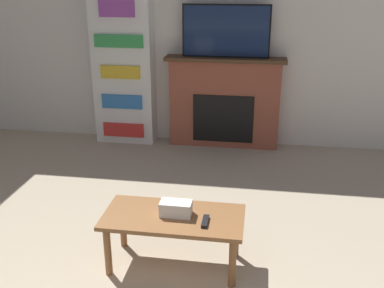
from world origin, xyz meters
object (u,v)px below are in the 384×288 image
tv (226,31)px  bookshelf (124,70)px  coffee_table (174,223)px  fireplace (224,102)px

tv → bookshelf: size_ratio=0.55×
coffee_table → bookshelf: bearing=113.6°
fireplace → bookshelf: 1.26m
fireplace → bookshelf: (-1.21, -0.02, 0.35)m
tv → coffee_table: 2.67m
fireplace → coffee_table: size_ratio=1.42×
coffee_table → fireplace: bearing=86.9°
tv → bookshelf: bearing=-179.9°
fireplace → tv: tv is taller
bookshelf → tv: bearing=0.1°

